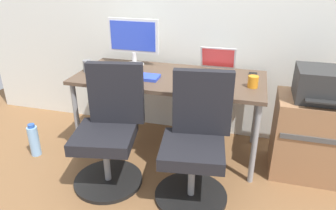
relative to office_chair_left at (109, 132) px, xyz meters
name	(u,v)px	position (x,y,z in m)	size (l,w,h in m)	color
ground_plane	(169,147)	(0.32, 0.56, -0.42)	(5.28, 5.28, 0.00)	brown
desk	(170,83)	(0.32, 0.56, 0.23)	(1.61, 0.73, 0.72)	brown
office_chair_left	(109,132)	(0.00, 0.00, 0.00)	(0.54, 0.54, 0.94)	black
office_chair_right	(195,144)	(0.67, 0.00, 0.00)	(0.54, 0.54, 0.94)	black
side_cabinet	(311,137)	(1.52, 0.51, -0.09)	(0.58, 0.45, 0.66)	#996B47
printer	(322,84)	(1.52, 0.51, 0.35)	(0.38, 0.40, 0.24)	#2D2D2D
water_bottle_on_floor	(34,140)	(-0.82, 0.13, -0.28)	(0.09, 0.09, 0.31)	#8CBFF2
desktop_monitor	(133,39)	(-0.08, 0.79, 0.54)	(0.48, 0.18, 0.43)	silver
open_laptop	(216,68)	(0.70, 0.73, 0.35)	(0.31, 0.29, 0.22)	silver
keyboard_by_monitor	(114,82)	(-0.06, 0.28, 0.30)	(0.34, 0.12, 0.02)	#515156
keyboard_by_laptop	(203,90)	(0.66, 0.29, 0.30)	(0.34, 0.12, 0.02)	silver
mouse_by_monitor	(92,67)	(-0.42, 0.58, 0.31)	(0.06, 0.10, 0.03)	#B7B7B7
mouse_by_laptop	(109,72)	(-0.20, 0.47, 0.31)	(0.06, 0.10, 0.03)	silver
coffee_mug	(253,82)	(1.02, 0.48, 0.34)	(0.08, 0.08, 0.09)	orange
pen_cup	(87,66)	(-0.41, 0.48, 0.35)	(0.07, 0.07, 0.10)	slate
phone_near_laptop	(183,74)	(0.43, 0.63, 0.30)	(0.07, 0.14, 0.01)	black
phone_near_monitor	(253,75)	(1.01, 0.76, 0.30)	(0.07, 0.14, 0.01)	black
notebook	(146,77)	(0.15, 0.45, 0.31)	(0.21, 0.15, 0.03)	blue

